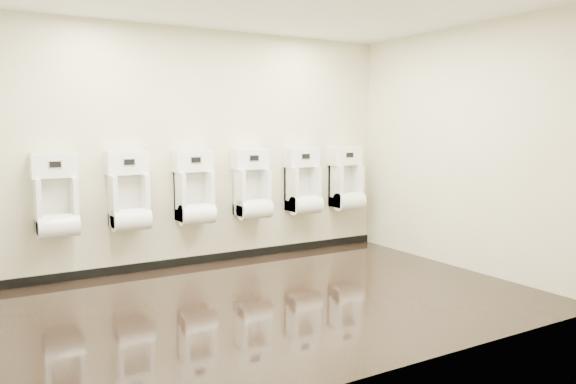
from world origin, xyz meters
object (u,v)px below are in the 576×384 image
urinal_3 (252,189)px  urinal_4 (303,186)px  urinal_5 (347,183)px  urinal_1 (129,197)px  urinal_0 (56,202)px  urinal_2 (195,193)px

urinal_3 → urinal_4: same height
urinal_5 → urinal_1: bearing=180.0°
urinal_3 → urinal_5: same height
urinal_0 → urinal_2: size_ratio=1.00×
urinal_5 → urinal_4: bearing=180.0°
urinal_0 → urinal_1: 0.75m
urinal_1 → urinal_3: size_ratio=1.00×
urinal_1 → urinal_4: bearing=0.0°
urinal_1 → urinal_3: same height
urinal_5 → urinal_0: bearing=180.0°
urinal_5 → urinal_2: bearing=180.0°
urinal_2 → urinal_5: same height
urinal_0 → urinal_3: 2.27m
urinal_1 → urinal_4: size_ratio=1.00×
urinal_1 → urinal_4: same height
urinal_3 → urinal_5: bearing=0.0°
urinal_1 → urinal_5: same height
urinal_4 → urinal_3: bearing=180.0°
urinal_0 → urinal_5: 3.72m
urinal_1 → urinal_5: size_ratio=1.00×
urinal_0 → urinal_2: (1.51, 0.00, 0.00)m
urinal_1 → urinal_5: 2.97m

